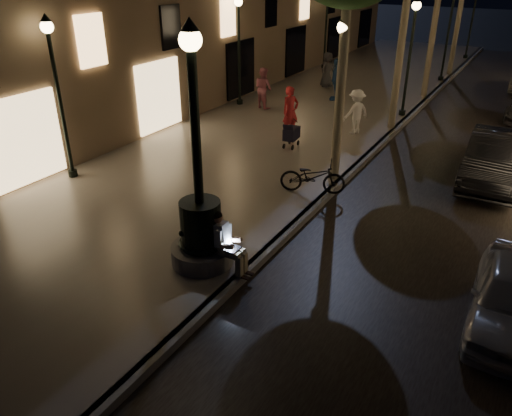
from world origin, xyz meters
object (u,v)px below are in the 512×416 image
Objects in this scene: fountain_lamppost at (201,222)px; lamp_left_a at (56,79)px; lamp_left_c at (327,16)px; pedestrian_red at (290,112)px; lamp_curb_c at (450,23)px; lamp_curb_a at (340,79)px; lamp_left_b at (239,36)px; pedestrian_blue at (336,79)px; seated_man_laptop at (225,240)px; stroller at (291,134)px; pedestrian_dark at (327,70)px; lamp_curb_b at (412,43)px; pedestrian_pink at (263,88)px; pedestrian_white at (356,112)px; car_second at (495,159)px; lamp_curb_d at (474,11)px; bicycle at (313,176)px.

fountain_lamppost reaches higher than lamp_left_a.
lamp_left_c is 13.86m from pedestrian_red.
lamp_curb_c is 1.00× the size of lamp_left_a.
lamp_curb_a is 2.52× the size of pedestrian_red.
pedestrian_blue is (3.56, 2.97, -2.06)m from lamp_left_b.
fountain_lamppost is 0.68m from seated_man_laptop.
stroller is at bearing 50.96° from lamp_left_a.
pedestrian_dark is at bearing -162.87° from pedestrian_blue.
lamp_curb_b is 7.06m from stroller.
lamp_curb_b reaches higher than seated_man_laptop.
lamp_left_c is 2.47× the size of pedestrian_blue.
lamp_curb_b is 6.35m from pedestrian_dark.
pedestrian_pink is 5.11m from pedestrian_white.
fountain_lamppost is at bearing -121.09° from car_second.
car_second is (6.66, 0.79, 0.06)m from stroller.
fountain_lamppost is at bearing -92.86° from lamp_curb_b.
pedestrian_blue is at bearing -103.25° from lamp_curb_d.
fountain_lamppost reaches higher than pedestrian_dark.
pedestrian_red is 8.64m from pedestrian_dark.
pedestrian_white is 0.96× the size of pedestrian_dark.
pedestrian_pink is at bearing -107.92° from lamp_curb_d.
seated_man_laptop is 0.71× the size of pedestrian_blue.
lamp_left_b is 2.56× the size of bicycle.
stroller is at bearing -96.08° from lamp_curb_d.
pedestrian_pink is 1.01× the size of pedestrian_dark.
bicycle is at bearing -138.88° from car_second.
lamp_left_c is 17.74m from car_second.
pedestrian_blue reaches higher than pedestrian_red.
stroller is 0.54× the size of bicycle.
pedestrian_red is at bearing 135.24° from lamp_curb_a.
lamp_curb_a is 1.00× the size of lamp_curb_d.
seated_man_laptop is 0.29× the size of lamp_curb_c.
pedestrian_blue is (-7.84, 6.34, 0.41)m from car_second.
fountain_lamppost is 2.73× the size of pedestrian_red.
lamp_curb_d is 2.47× the size of pedestrian_blue.
lamp_left_a is at bearing -109.54° from lamp_curb_c.
lamp_curb_b is at bearing -48.41° from lamp_left_c.
pedestrian_dark is (-2.00, 8.40, -0.06)m from pedestrian_red.
lamp_left_b is at bearing 179.04° from pedestrian_dark.
stroller is (-2.36, -14.16, -2.53)m from lamp_curb_c.
lamp_curb_b reaches higher than pedestrian_pink.
lamp_left_a reaches higher than car_second.
pedestrian_white is (6.17, -11.48, -2.18)m from lamp_left_c.
fountain_lamppost is at bearing -91.82° from lamp_curb_c.
lamp_left_c is at bearing 113.93° from lamp_curb_a.
lamp_curb_d is at bearing 22.10° from pedestrian_red.
seated_man_laptop is 0.73× the size of pedestrian_red.
lamp_curb_a is 1.00× the size of lamp_left_a.
bicycle is at bearing 82.65° from fountain_lamppost.
fountain_lamppost is 9.22m from pedestrian_red.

